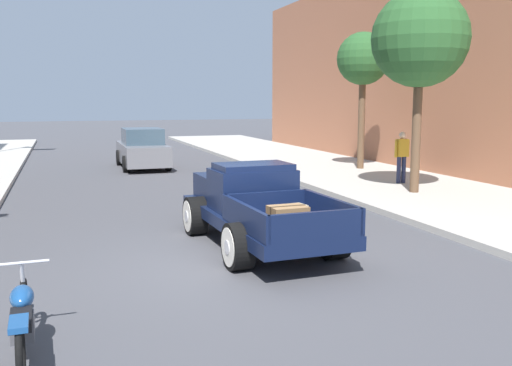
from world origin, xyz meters
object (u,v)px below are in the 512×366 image
(street_tree_second, at_px, (363,60))
(pedestrian_sidewalk_right, at_px, (402,154))
(hotrod_truck_navy, at_px, (254,205))
(street_tree_nearest, at_px, (420,40))
(car_background_grey, at_px, (142,150))
(motorcycle_parked, at_px, (22,318))

(street_tree_second, bearing_deg, pedestrian_sidewalk_right, -100.57)
(hotrod_truck_navy, relative_size, street_tree_nearest, 0.87)
(car_background_grey, relative_size, street_tree_nearest, 0.75)
(street_tree_nearest, height_order, street_tree_second, street_tree_nearest)
(car_background_grey, height_order, pedestrian_sidewalk_right, pedestrian_sidewalk_right)
(motorcycle_parked, distance_m, car_background_grey, 17.60)
(hotrod_truck_navy, height_order, car_background_grey, car_background_grey)
(hotrod_truck_navy, relative_size, motorcycle_parked, 2.35)
(pedestrian_sidewalk_right, bearing_deg, street_tree_second, 79.43)
(motorcycle_parked, xyz_separation_m, street_tree_second, (11.52, 13.09, 3.85))
(motorcycle_parked, relative_size, pedestrian_sidewalk_right, 1.29)
(motorcycle_parked, relative_size, street_tree_second, 0.41)
(hotrod_truck_navy, distance_m, motorcycle_parked, 5.65)
(motorcycle_parked, relative_size, car_background_grey, 0.49)
(hotrod_truck_navy, bearing_deg, car_background_grey, 91.67)
(motorcycle_parked, xyz_separation_m, pedestrian_sidewalk_right, (10.79, 9.14, 0.64))
(hotrod_truck_navy, xyz_separation_m, street_tree_second, (7.50, 9.14, 3.54))
(hotrod_truck_navy, height_order, street_tree_second, street_tree_second)
(motorcycle_parked, xyz_separation_m, street_tree_nearest, (10.14, 7.47, 4.04))
(hotrod_truck_navy, bearing_deg, motorcycle_parked, -135.57)
(pedestrian_sidewalk_right, height_order, street_tree_nearest, street_tree_nearest)
(street_tree_nearest, bearing_deg, motorcycle_parked, -143.64)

